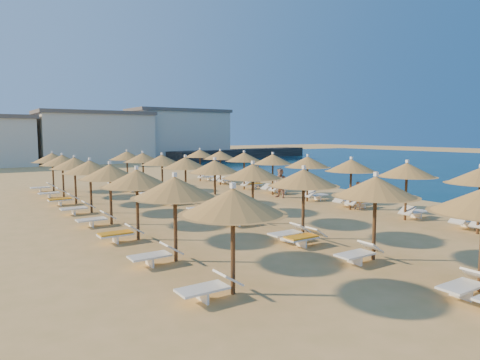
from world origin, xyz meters
TOP-DOWN VIEW (x-y plane):
  - ground at (0.00, 0.00)m, footprint 220.00×220.00m
  - jetty at (27.04, 43.10)m, footprint 30.10×10.94m
  - hotel_blocks at (3.17, 45.52)m, footprint 45.19×10.22m
  - parasol_row_east at (3.71, -0.16)m, footprint 2.82×33.80m
  - parasol_row_west at (-2.83, -0.16)m, footprint 2.82×33.80m
  - parasol_row_inland at (-8.33, 3.28)m, footprint 2.82×26.92m
  - loungers at (-1.61, 0.40)m, footprint 15.12×31.62m
  - beachgoer_a at (4.06, -2.11)m, footprint 0.51×0.65m
  - beachgoer_c at (5.44, 9.13)m, footprint 0.91×1.04m
  - beachgoer_b at (3.27, 3.60)m, footprint 0.89×1.05m

SIDE VIEW (x-z plane):
  - ground at x=0.00m, z-range 0.00..0.00m
  - loungers at x=-1.61m, z-range 0.01..0.67m
  - jetty at x=27.04m, z-range 0.00..1.50m
  - beachgoer_a at x=4.06m, z-range 0.00..1.55m
  - beachgoer_c at x=5.44m, z-range 0.00..1.68m
  - beachgoer_b at x=3.27m, z-range 0.00..1.91m
  - parasol_row_east at x=3.71m, z-range 0.93..3.83m
  - parasol_row_west at x=-2.83m, z-range 0.93..3.83m
  - parasol_row_inland at x=-8.33m, z-range 0.93..3.83m
  - hotel_blocks at x=3.17m, z-range -0.35..7.75m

